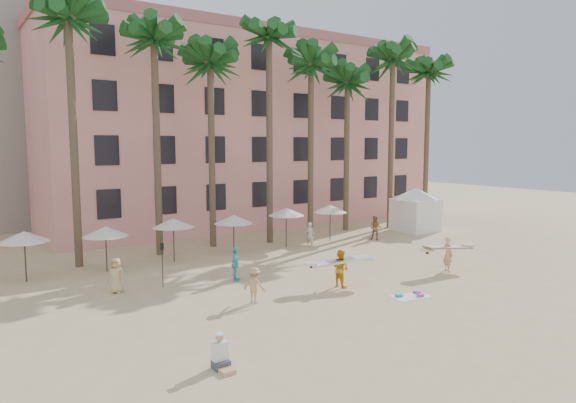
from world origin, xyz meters
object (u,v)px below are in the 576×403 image
Objects in this scene: cabana at (416,206)px; carrier_yellow at (448,252)px; pink_hotel at (240,134)px; carrier_white at (341,267)px.

cabana reaches higher than carrier_yellow.
pink_hotel is 17.36m from cabana.
cabana is at bearing 49.31° from carrier_yellow.
pink_hotel is 11.24× the size of carrier_yellow.
carrier_yellow is (-8.81, -10.24, -1.00)m from cabana.
carrier_yellow is at bearing -90.92° from pink_hotel.
cabana is at bearing 30.48° from carrier_white.
pink_hotel is 25.31m from carrier_white.
carrier_yellow reaches higher than carrier_white.
cabana is (8.42, -13.97, -5.93)m from pink_hotel.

